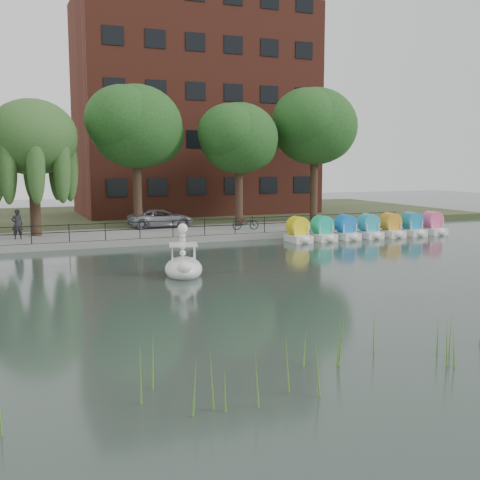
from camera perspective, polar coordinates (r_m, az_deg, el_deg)
ground_plane at (r=23.84m, az=2.57°, el=-4.32°), size 120.00×120.00×0.00m
promenade at (r=38.72m, az=-7.49°, el=0.49°), size 40.00×6.00×0.40m
kerb at (r=35.90m, az=-6.27°, el=-0.04°), size 40.00×0.25×0.40m
land_strip at (r=52.30m, az=-11.47°, el=2.20°), size 60.00×22.00×0.36m
railing at (r=35.98m, az=-6.38°, el=1.49°), size 32.00×0.05×1.00m
apartment_building at (r=54.01m, az=-4.25°, el=12.24°), size 20.00×10.07×18.00m
willow_mid at (r=38.24m, az=-19.11°, el=9.14°), size 5.32×5.32×8.15m
broadleaf_center at (r=40.19m, az=-9.81°, el=10.50°), size 6.00×6.00×9.25m
broadleaf_right at (r=41.81m, az=-0.11°, el=9.57°), size 5.40×5.40×8.32m
broadleaf_far at (r=45.60m, az=7.11°, el=10.61°), size 6.30×6.30×9.71m
minivan at (r=41.15m, az=-7.49°, el=2.19°), size 2.47×5.19×1.43m
bicycle at (r=39.47m, az=0.53°, el=1.71°), size 1.01×1.82×1.00m
pedestrian at (r=36.91m, az=-20.38°, el=1.60°), size 0.75×0.53×1.98m
swan_boat at (r=25.94m, az=-5.38°, el=-2.32°), size 2.23×2.89×2.16m
pedal_boat_row at (r=39.30m, az=12.12°, el=1.09°), size 11.35×1.70×1.40m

